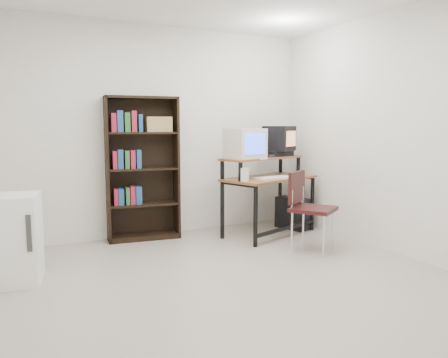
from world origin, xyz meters
name	(u,v)px	position (x,y,z in m)	size (l,w,h in m)	color
floor	(232,283)	(0.00, 0.00, -0.01)	(4.00, 4.00, 0.01)	#ABA18E
back_wall	(158,132)	(0.00, 2.00, 1.30)	(4.00, 0.01, 2.60)	silver
front_wall	(445,143)	(0.00, -2.00, 1.30)	(4.00, 0.01, 2.60)	silver
right_wall	(400,133)	(2.00, 0.00, 1.30)	(0.01, 4.00, 2.60)	silver
computer_desk	(268,180)	(1.23, 1.36, 0.69)	(1.36, 0.97, 0.98)	brown
crt_monitor	(245,144)	(0.90, 1.38, 1.16)	(0.45, 0.45, 0.38)	silver
vcr	(277,154)	(1.49, 1.54, 1.01)	(0.36, 0.26, 0.08)	black
crt_tv	(279,138)	(1.51, 1.53, 1.21)	(0.47, 0.46, 0.32)	black
cd_spindle	(270,156)	(1.27, 1.38, 0.99)	(0.12, 0.12, 0.05)	#26262B
keyboard	(273,178)	(1.19, 1.18, 0.74)	(0.47, 0.21, 0.04)	silver
mousepad	(291,176)	(1.60, 1.37, 0.72)	(0.22, 0.18, 0.01)	black
mouse	(293,175)	(1.62, 1.35, 0.74)	(0.10, 0.06, 0.03)	white
desk_speaker	(244,175)	(0.74, 1.10, 0.80)	(0.08, 0.07, 0.17)	silver
pc_tower	(292,213)	(1.68, 1.45, 0.21)	(0.20, 0.45, 0.42)	black
school_chair	(307,202)	(1.22, 0.54, 0.54)	(0.61, 0.61, 0.88)	black
bookshelf	(142,167)	(-0.26, 1.86, 0.89)	(0.89, 0.39, 1.72)	black
mini_fridge	(12,239)	(-1.72, 0.88, 0.39)	(0.54, 0.55, 0.78)	white
wall_outlet	(325,208)	(1.99, 1.15, 0.30)	(0.02, 0.08, 0.12)	beige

